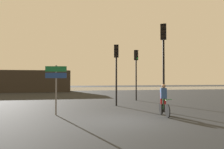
# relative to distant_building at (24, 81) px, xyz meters

# --- Properties ---
(ground_plane) EXTENTS (120.00, 120.00, 0.00)m
(ground_plane) POSITION_rel_distant_building_xyz_m (8.86, -25.86, -1.63)
(ground_plane) COLOR black
(water_strip) EXTENTS (80.00, 16.00, 0.01)m
(water_strip) POSITION_rel_distant_building_xyz_m (8.86, 10.00, -1.62)
(water_strip) COLOR slate
(water_strip) RESTS_ON ground
(distant_building) EXTENTS (13.81, 4.00, 3.25)m
(distant_building) POSITION_rel_distant_building_xyz_m (0.00, 0.00, 0.00)
(distant_building) COLOR #2D2823
(distant_building) RESTS_ON ground
(traffic_light_near_right) EXTENTS (0.40, 0.42, 5.06)m
(traffic_light_near_right) POSITION_rel_distant_building_xyz_m (11.79, -23.70, 1.85)
(traffic_light_near_right) COLOR black
(traffic_light_near_right) RESTS_ON ground
(traffic_light_center) EXTENTS (0.37, 0.39, 4.33)m
(traffic_light_center) POSITION_rel_distant_building_xyz_m (9.80, -20.25, 1.39)
(traffic_light_center) COLOR black
(traffic_light_center) RESTS_ON ground
(traffic_light_far_right) EXTENTS (0.41, 0.42, 4.50)m
(traffic_light_far_right) POSITION_rel_distant_building_xyz_m (12.45, -16.68, 1.50)
(traffic_light_far_right) COLOR black
(traffic_light_far_right) RESTS_ON ground
(direction_sign_post) EXTENTS (1.09, 0.19, 2.60)m
(direction_sign_post) POSITION_rel_distant_building_xyz_m (5.81, -23.58, 0.17)
(direction_sign_post) COLOR slate
(direction_sign_post) RESTS_ON ground
(cyclist) EXTENTS (0.46, 1.70, 1.62)m
(cyclist) POSITION_rel_distant_building_xyz_m (11.23, -24.91, -0.81)
(cyclist) COLOR black
(cyclist) RESTS_ON ground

